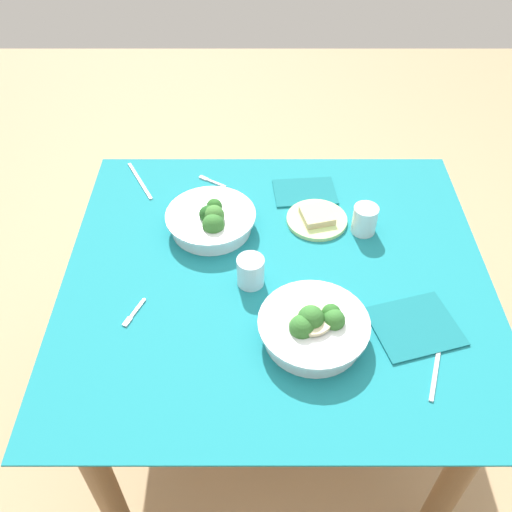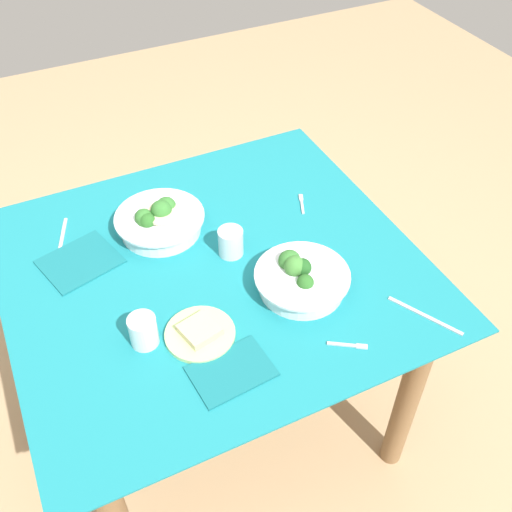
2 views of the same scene
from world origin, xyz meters
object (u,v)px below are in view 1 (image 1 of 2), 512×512
Objects in this scene: napkin_folded_lower at (303,192)px; water_glass_side at (363,219)px; bread_side_plate at (315,218)px; napkin_folded_upper at (413,326)px; table_knife_left at (138,181)px; water_glass_center at (249,271)px; table_knife_right at (435,367)px; broccoli_bowl_far at (210,220)px; broccoli_bowl_near at (313,327)px; fork_by_far_bowl at (132,314)px; fork_by_near_bowl at (209,181)px.

water_glass_side is at bearing -48.20° from napkin_folded_lower.
bread_side_plate is 0.88× the size of napkin_folded_upper.
table_knife_left is 0.95m from napkin_folded_upper.
napkin_folded_lower is (0.17, 0.38, -0.04)m from water_glass_center.
bread_side_plate is 0.44m from napkin_folded_upper.
table_knife_right is 0.96× the size of napkin_folded_lower.
water_glass_side is (0.32, 0.20, 0.00)m from water_glass_center.
broccoli_bowl_far is at bearing 179.35° from water_glass_side.
napkin_folded_upper is at bearing -20.35° from water_glass_center.
broccoli_bowl_near is 0.42m from water_glass_side.
broccoli_bowl_far is 1.40× the size of table_knife_right.
napkin_folded_lower is at bearing 160.31° from fork_by_far_bowl.
fork_by_far_bowl is at bearing -153.17° from water_glass_side.
bread_side_plate reaches higher than fork_by_near_bowl.
napkin_folded_lower reaches higher than fork_by_near_bowl.
fork_by_far_bowl and table_knife_right have the same top height.
broccoli_bowl_near is (0.26, -0.38, 0.00)m from broccoli_bowl_far.
broccoli_bowl_far is at bearing 145.41° from napkin_folded_upper.
water_glass_center is 0.45× the size of table_knife_right.
fork_by_near_bowl and table_knife_right have the same top height.
table_knife_right is (0.23, -0.51, -0.01)m from bread_side_plate.
napkin_folded_upper is at bearing 110.29° from fork_by_far_bowl.
napkin_folded_lower reaches higher than fork_by_far_bowl.
water_glass_center is (-0.15, 0.18, 0.00)m from broccoli_bowl_near.
water_glass_side reaches higher than water_glass_center.
broccoli_bowl_far is 2.83× the size of fork_by_far_bowl.
napkin_folded_upper is at bearing 164.94° from fork_by_near_bowl.
water_glass_side is at bearing 32.15° from table_knife_right.
napkin_folded_lower is (0.29, -0.06, 0.00)m from fork_by_near_bowl.
napkin_folded_upper is (0.51, -0.35, -0.03)m from broccoli_bowl_far.
bread_side_plate is 0.14m from napkin_folded_lower.
bread_side_plate is at bearing 149.57° from fork_by_far_bowl.
water_glass_center reaches higher than table_knife_right.
napkin_folded_upper is (0.69, -0.04, 0.00)m from fork_by_far_bowl.
water_glass_center is 0.31m from fork_by_far_bowl.
fork_by_near_bowl is at bearing 106.57° from water_glass_center.
napkin_folded_upper and napkin_folded_lower have the same top height.
water_glass_side reaches higher than napkin_folded_upper.
broccoli_bowl_far is 0.36m from fork_by_far_bowl.
water_glass_center is 0.43m from napkin_folded_upper.
broccoli_bowl_far is at bearing -160.98° from table_knife_left.
fork_by_far_bowl is (-0.44, 0.07, -0.04)m from broccoli_bowl_near.
napkin_folded_upper is (0.40, -0.15, -0.04)m from water_glass_center.
fork_by_far_bowl is (-0.29, -0.11, -0.04)m from water_glass_center.
table_knife_right is (0.55, -0.70, -0.00)m from fork_by_near_bowl.
bread_side_plate is (0.04, 0.42, -0.03)m from broccoli_bowl_near.
water_glass_side is at bearing -174.55° from fork_by_near_bowl.
water_glass_center is (0.11, -0.21, 0.01)m from broccoli_bowl_far.
broccoli_bowl_far is at bearing 124.53° from broccoli_bowl_near.
broccoli_bowl_far is 0.43m from water_glass_side.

